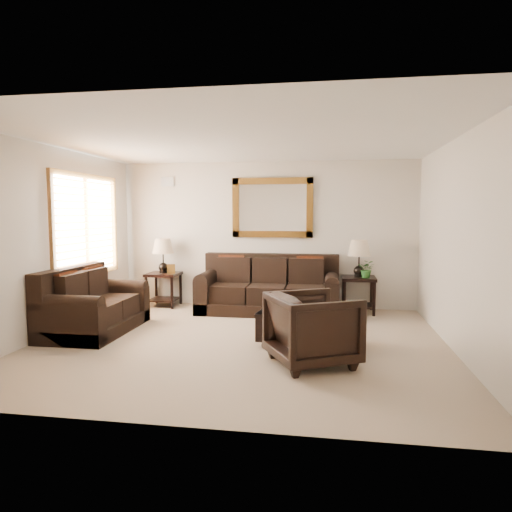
% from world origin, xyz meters
% --- Properties ---
extents(room, '(5.51, 5.01, 2.71)m').
position_xyz_m(room, '(0.00, 0.00, 1.35)').
color(room, gray).
rests_on(room, ground).
extents(window, '(0.07, 1.96, 1.66)m').
position_xyz_m(window, '(-2.70, 0.90, 1.55)').
color(window, white).
rests_on(window, room).
extents(mirror, '(1.50, 0.06, 1.10)m').
position_xyz_m(mirror, '(0.12, 2.47, 1.85)').
color(mirror, '#4D260F').
rests_on(mirror, room).
extents(air_vent, '(0.25, 0.02, 0.18)m').
position_xyz_m(air_vent, '(-1.90, 2.48, 2.35)').
color(air_vent, '#999999').
rests_on(air_vent, room).
extents(sofa, '(2.46, 1.06, 1.00)m').
position_xyz_m(sofa, '(0.12, 2.02, 0.36)').
color(sofa, black).
rests_on(sofa, room).
extents(loveseat, '(1.01, 1.69, 0.95)m').
position_xyz_m(loveseat, '(-2.29, 0.22, 0.35)').
color(loveseat, black).
rests_on(loveseat, room).
extents(end_table_left, '(0.58, 0.58, 1.27)m').
position_xyz_m(end_table_left, '(-1.90, 2.17, 0.83)').
color(end_table_left, black).
rests_on(end_table_left, room).
extents(end_table_right, '(0.58, 0.58, 1.28)m').
position_xyz_m(end_table_right, '(1.69, 2.17, 0.84)').
color(end_table_right, black).
rests_on(end_table_right, room).
extents(coffee_table, '(1.40, 0.88, 0.56)m').
position_xyz_m(coffee_table, '(0.93, 0.01, 0.28)').
color(coffee_table, black).
rests_on(coffee_table, room).
extents(armchair, '(1.16, 1.18, 0.92)m').
position_xyz_m(armchair, '(1.00, -0.75, 0.46)').
color(armchair, black).
rests_on(armchair, floor).
extents(potted_plant, '(0.35, 0.37, 0.24)m').
position_xyz_m(potted_plant, '(1.82, 2.06, 0.76)').
color(potted_plant, '#22521C').
rests_on(potted_plant, end_table_right).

